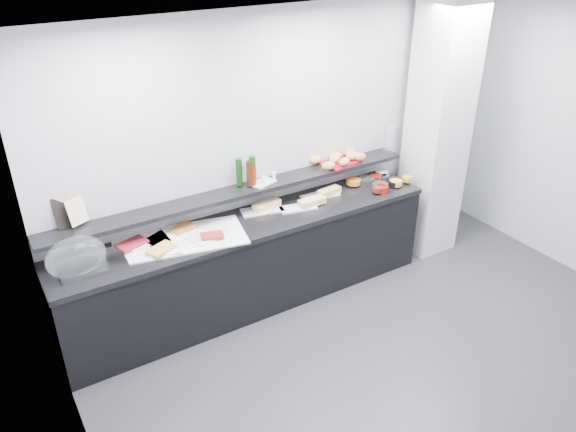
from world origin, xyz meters
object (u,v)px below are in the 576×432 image
carafe (389,139)px  cloche_base (92,265)px  sandwich_plate_mid (298,208)px  framed_print (67,211)px  condiment_tray (263,183)px  bread_tray (340,162)px

carafe → cloche_base: bearing=-176.9°
sandwich_plate_mid → carafe: 1.31m
framed_print → condiment_tray: 1.73m
bread_tray → cloche_base: bearing=173.7°
cloche_base → bread_tray: size_ratio=1.34×
sandwich_plate_mid → framed_print: 2.04m
sandwich_plate_mid → bread_tray: bread_tray is taller
framed_print → bread_tray: size_ratio=0.69×
condiment_tray → bread_tray: 0.90m
framed_print → carafe: carafe is taller
cloche_base → condiment_tray: condiment_tray is taller
sandwich_plate_mid → cloche_base: bearing=-167.8°
condiment_tray → carafe: carafe is taller
framed_print → carafe: bearing=-11.5°
condiment_tray → carafe: bearing=-20.2°
cloche_base → framed_print: 0.47m
cloche_base → bread_tray: bearing=8.1°
bread_tray → carafe: 0.61m
cloche_base → carafe: size_ratio=1.69×
framed_print → cloche_base: bearing=-86.7°
bread_tray → condiment_tray: bearing=170.2°
framed_print → bread_tray: 2.63m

